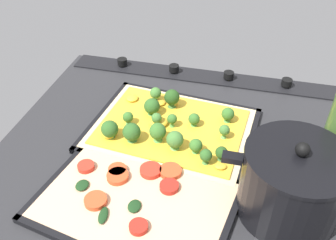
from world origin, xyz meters
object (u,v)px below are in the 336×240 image
baking_tray_back (136,203)px  veggie_pizza_back (135,198)px  baking_tray_front (172,131)px  cooking_pot (292,184)px  broccoli_pizza (168,126)px  oil_bottle (336,137)px

baking_tray_back → veggie_pizza_back: bearing=-57.3°
baking_tray_front → cooking_pot: cooking_pot is taller
broccoli_pizza → cooking_pot: 30.65cm
cooking_pot → oil_bottle: bearing=-125.4°
baking_tray_front → oil_bottle: size_ratio=1.62×
baking_tray_front → cooking_pot: (-25.19, 16.38, 6.57)cm
baking_tray_back → cooking_pot: (-26.85, -5.47, 6.57)cm
baking_tray_front → broccoli_pizza: size_ratio=1.07×
broccoli_pizza → oil_bottle: bearing=170.8°
baking_tray_front → baking_tray_back: bearing=85.6°
broccoli_pizza → baking_tray_back: 21.32cm
baking_tray_front → baking_tray_back: 21.91cm
veggie_pizza_back → broccoli_pizza: bearing=-93.7°
broccoli_pizza → veggie_pizza_back: broccoli_pizza is taller
veggie_pizza_back → oil_bottle: 38.93cm
cooking_pot → oil_bottle: 13.20cm
veggie_pizza_back → cooking_pot: 28.24cm
baking_tray_back → oil_bottle: bearing=-155.1°
baking_tray_back → veggie_pizza_back: (0.34, -0.52, 0.74)cm
veggie_pizza_back → oil_bottle: size_ratio=1.51×
baking_tray_back → oil_bottle: oil_bottle is taller
baking_tray_front → cooking_pot: bearing=147.0°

